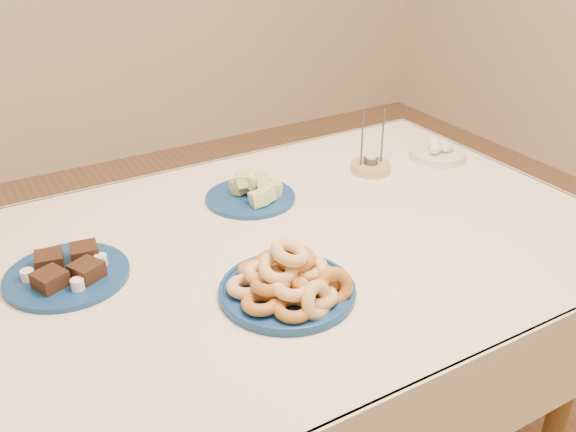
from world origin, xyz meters
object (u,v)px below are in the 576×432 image
object	(u,v)px
dining_table	(278,280)
candle_holder	(371,166)
melon_plate	(251,191)
brownie_plate	(67,272)
donut_platter	(289,282)
egg_bowl	(438,153)

from	to	relation	value
dining_table	candle_holder	size ratio (longest dim) A/B	8.59
melon_plate	brownie_plate	distance (m)	0.55
donut_platter	egg_bowl	distance (m)	0.89
dining_table	brownie_plate	bearing A→B (deg)	167.20
brownie_plate	egg_bowl	xyz separation A→B (m)	(1.18, 0.10, 0.00)
donut_platter	candle_holder	size ratio (longest dim) A/B	1.80
dining_table	candle_holder	xyz separation A→B (m)	(0.46, 0.23, 0.12)
brownie_plate	candle_holder	world-z (taller)	candle_holder
brownie_plate	candle_holder	size ratio (longest dim) A/B	1.49
dining_table	brownie_plate	world-z (taller)	brownie_plate
melon_plate	brownie_plate	size ratio (longest dim) A/B	1.09
donut_platter	brownie_plate	size ratio (longest dim) A/B	1.21
donut_platter	melon_plate	size ratio (longest dim) A/B	1.11
melon_plate	brownie_plate	world-z (taller)	melon_plate
melon_plate	egg_bowl	xyz separation A→B (m)	(0.65, -0.04, -0.01)
dining_table	melon_plate	world-z (taller)	melon_plate
dining_table	donut_platter	distance (m)	0.26
dining_table	candle_holder	bearing A→B (deg)	26.81
dining_table	candle_holder	world-z (taller)	candle_holder
melon_plate	donut_platter	bearing A→B (deg)	-107.79
egg_bowl	brownie_plate	bearing A→B (deg)	-175.29
candle_holder	donut_platter	bearing A→B (deg)	-141.46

